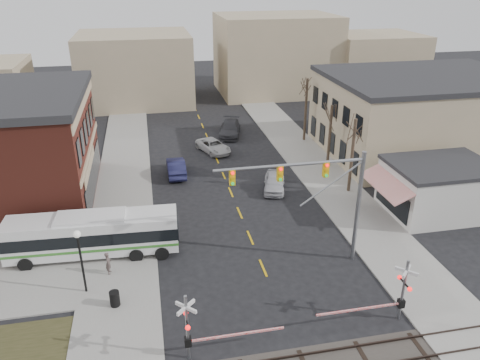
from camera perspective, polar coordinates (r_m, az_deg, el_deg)
name	(u,v)px	position (r m, az deg, el deg)	size (l,w,h in m)	color
ground	(271,286)	(30.72, 3.77, -12.77)	(160.00, 160.00, 0.00)	black
sidewalk_west	(125,174)	(47.36, -13.86, 0.71)	(5.00, 60.00, 0.12)	gray
sidewalk_east	(309,160)	(50.02, 8.36, 2.48)	(5.00, 60.00, 0.12)	gray
tan_building	(422,114)	(54.12, 21.33, 7.45)	(20.30, 15.30, 8.50)	tan
awning_shop	(438,188)	(41.47, 23.02, -0.91)	(9.74, 6.20, 4.30)	beige
tree_east_a	(352,156)	(42.29, 13.49, 2.88)	(0.28, 0.28, 6.75)	#382B21
tree_east_b	(330,136)	(47.62, 10.87, 5.28)	(0.28, 0.28, 6.30)	#382B21
tree_east_c	(306,110)	(54.68, 8.01, 8.47)	(0.28, 0.28, 7.20)	#382B21
transit_bus	(93,234)	(34.21, -17.50, -6.32)	(11.81, 3.16, 3.01)	silver
traffic_signal_mast	(321,188)	(30.33, 9.86, -0.95)	(9.82, 0.30, 8.00)	gray
rr_crossing_west	(196,327)	(24.92, -5.43, -17.43)	(5.60, 1.36, 4.00)	gray
rr_crossing_east	(396,292)	(28.39, 18.51, -12.80)	(5.60, 1.36, 4.00)	gray
street_lamp	(79,249)	(29.87, -18.99, -7.95)	(0.44, 0.44, 4.34)	black
trash_bin	(115,299)	(29.68, -15.03, -13.78)	(0.60, 0.60, 0.96)	black
car_a	(274,182)	(42.70, 4.20, -0.24)	(1.81, 4.50, 1.53)	#B7B7BD
car_b	(176,167)	(46.10, -7.79, 1.56)	(1.70, 4.87, 1.60)	#171839
car_c	(213,146)	(51.64, -3.27, 4.15)	(2.25, 4.87, 1.35)	#BDBDBD
car_d	(230,129)	(56.87, -1.24, 6.27)	(2.30, 5.66, 1.64)	#38383C
pedestrian_near	(108,263)	(32.32, -15.76, -9.70)	(0.58, 0.38, 1.58)	#4F423F
pedestrian_far	(101,226)	(36.44, -16.59, -5.37)	(0.91, 0.71, 1.88)	#343D5C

